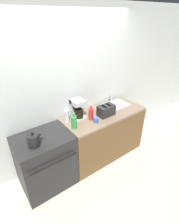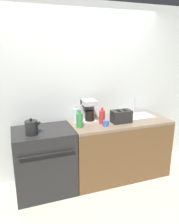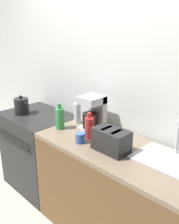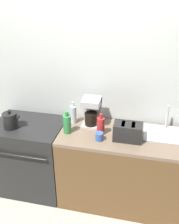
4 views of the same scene
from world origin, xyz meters
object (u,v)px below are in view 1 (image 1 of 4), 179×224
object	(u,v)px
bottle_clear	(67,116)
coffee_maker	(77,108)
stove	(46,161)
kettle	(33,140)
bottle_green	(74,122)
bottle_red	(91,114)
cup_blue	(96,120)
toaster	(106,110)

from	to	relation	value
bottle_clear	coffee_maker	bearing A→B (deg)	4.70
stove	kettle	world-z (taller)	kettle
bottle_green	bottle_red	distance (m)	0.36
stove	bottle_red	distance (m)	1.00
bottle_green	cup_blue	size ratio (longest dim) A/B	2.94
toaster	cup_blue	world-z (taller)	toaster
coffee_maker	kettle	bearing A→B (deg)	-162.15
coffee_maker	bottle_clear	xyz separation A→B (m)	(-0.21, -0.02, -0.06)
coffee_maker	bottle_red	world-z (taller)	coffee_maker
bottle_clear	bottle_red	distance (m)	0.39
bottle_red	cup_blue	size ratio (longest dim) A/B	2.80
kettle	bottle_clear	distance (m)	0.69
stove	bottle_red	bearing A→B (deg)	-1.00
stove	bottle_red	world-z (taller)	bottle_red
coffee_maker	bottle_green	distance (m)	0.33
kettle	bottle_red	bearing A→B (deg)	5.00
bottle_clear	stove	bearing A→B (deg)	-162.63
toaster	cup_blue	bearing A→B (deg)	-164.80
bottle_red	cup_blue	xyz separation A→B (m)	(0.01, -0.12, -0.06)
toaster	kettle	bearing A→B (deg)	-178.04
coffee_maker	bottle_clear	size ratio (longest dim) A/B	1.25
coffee_maker	bottle_red	size ratio (longest dim) A/B	1.36
stove	bottle_red	xyz separation A→B (m)	(0.85, -0.01, 0.54)
stove	coffee_maker	bearing A→B (deg)	13.74
stove	bottle_green	xyz separation A→B (m)	(0.49, -0.06, 0.55)
kettle	toaster	distance (m)	1.27
coffee_maker	bottle_green	bearing A→B (deg)	-132.27
coffee_maker	bottle_clear	distance (m)	0.22
kettle	stove	bearing A→B (deg)	35.17
bottle_red	cup_blue	distance (m)	0.13
coffee_maker	cup_blue	bearing A→B (deg)	-64.57
cup_blue	kettle	bearing A→B (deg)	178.19
toaster	coffee_maker	distance (m)	0.49
kettle	cup_blue	bearing A→B (deg)	-1.81
coffee_maker	cup_blue	world-z (taller)	coffee_maker
coffee_maker	cup_blue	size ratio (longest dim) A/B	3.79
bottle_green	bottle_red	xyz separation A→B (m)	(0.35, 0.05, -0.01)
bottle_red	cup_blue	world-z (taller)	bottle_red
stove	coffee_maker	world-z (taller)	coffee_maker
stove	cup_blue	world-z (taller)	cup_blue
stove	coffee_maker	xyz separation A→B (m)	(0.71, 0.17, 0.61)
stove	bottle_clear	size ratio (longest dim) A/B	3.51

